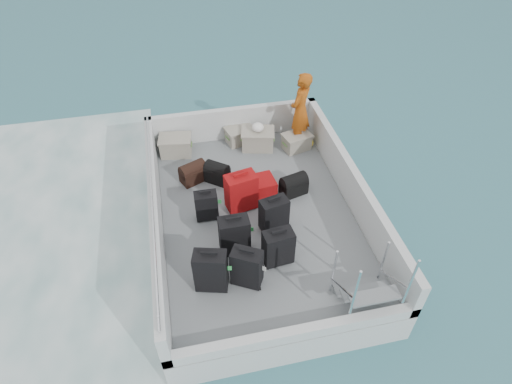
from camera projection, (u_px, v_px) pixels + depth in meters
ground at (257, 237)px, 8.02m from camera, size 160.00×160.00×0.00m
ferry_hull at (257, 226)px, 7.82m from camera, size 3.60×5.00×0.60m
deck at (257, 214)px, 7.61m from camera, size 3.30×4.70×0.02m
deck_fittings at (282, 208)px, 7.17m from camera, size 3.60×5.00×0.90m
suitcase_0 at (211, 271)px, 6.22m from camera, size 0.53×0.38×0.73m
suitcase_2 at (206, 206)px, 7.34m from camera, size 0.39×0.24×0.56m
suitcase_3 at (247, 268)px, 6.29m from camera, size 0.52×0.45×0.68m
suitcase_4 at (234, 236)px, 6.75m from camera, size 0.48×0.29×0.70m
suitcase_5 at (241, 192)px, 7.48m from camera, size 0.59×0.42×0.73m
suitcase_6 at (278, 248)px, 6.61m from camera, size 0.49×0.32×0.64m
suitcase_7 at (274, 215)px, 7.13m from camera, size 0.51×0.36×0.64m
suitcase_8 at (256, 186)px, 7.94m from camera, size 0.73×0.52×0.27m
duffel_0 at (193, 174)px, 8.16m from camera, size 0.56×0.47×0.32m
duffel_1 at (217, 174)px, 8.16m from camera, size 0.53×0.50×0.32m
duffel_2 at (294, 186)px, 7.90m from camera, size 0.54×0.41×0.32m
crate_0 at (176, 146)px, 8.77m from camera, size 0.67×0.51×0.37m
crate_1 at (239, 136)px, 9.09m from camera, size 0.61×0.49×0.32m
crate_2 at (258, 140)px, 8.93m from camera, size 0.73×0.58×0.39m
crate_3 at (297, 142)px, 8.92m from camera, size 0.61×0.49×0.32m
yellow_bag at (307, 143)px, 8.99m from camera, size 0.28×0.26×0.22m
white_bag at (258, 128)px, 8.73m from camera, size 0.24×0.24×0.18m
passenger at (300, 111)px, 8.61m from camera, size 0.69×0.70×1.63m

